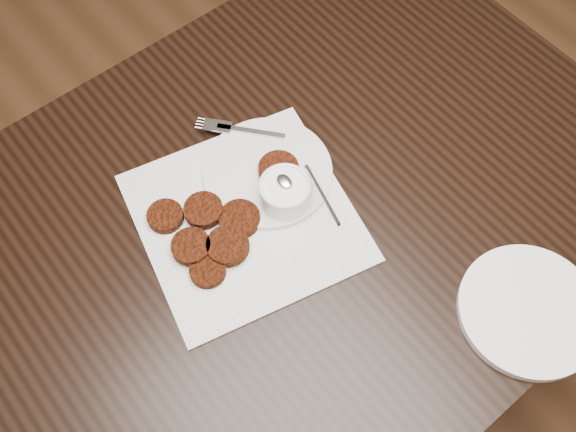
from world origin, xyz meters
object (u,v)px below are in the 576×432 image
object	(u,v)px
table	(261,315)
plate_empty	(529,311)
sauce_ramekin	(285,184)
napkin	(246,217)
plate_with_patty	(267,170)

from	to	relation	value
table	plate_empty	size ratio (longest dim) A/B	6.45
sauce_ramekin	plate_empty	xyz separation A→B (m)	(0.17, -0.38, -0.06)
table	napkin	world-z (taller)	napkin
napkin	plate_empty	distance (m)	0.47
napkin	plate_empty	bearing A→B (deg)	-59.62
plate_with_patty	plate_empty	xyz separation A→B (m)	(0.16, -0.45, -0.01)
plate_with_patty	plate_empty	size ratio (longest dim) A/B	1.02
table	plate_empty	world-z (taller)	plate_empty
plate_with_patty	table	bearing A→B (deg)	-139.81
sauce_ramekin	plate_with_patty	size ratio (longest dim) A/B	0.54
sauce_ramekin	plate_empty	world-z (taller)	sauce_ramekin
plate_with_patty	plate_empty	world-z (taller)	plate_with_patty
plate_with_patty	plate_empty	bearing A→B (deg)	-70.71
plate_empty	sauce_ramekin	bearing A→B (deg)	113.83
table	plate_with_patty	size ratio (longest dim) A/B	6.35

